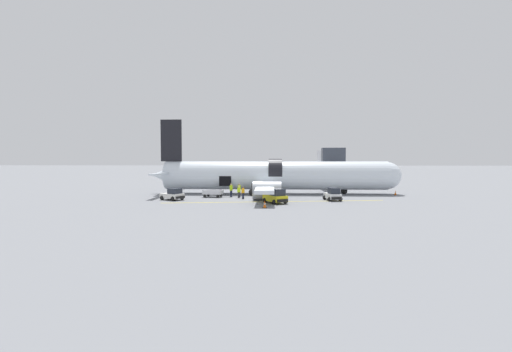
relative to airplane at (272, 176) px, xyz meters
name	(u,v)px	position (x,y,z in m)	size (l,w,h in m)	color
ground_plane	(252,199)	(-2.50, -7.01, -2.62)	(500.00, 500.00, 0.00)	slate
apron_marking_line	(276,202)	(0.39, -9.35, -2.62)	(26.40, 4.08, 0.01)	yellow
jet_bridge_stub	(330,159)	(9.25, 5.81, 2.52)	(3.43, 9.40, 6.78)	#4C4C51
airplane	(272,176)	(0.00, 0.00, 0.00)	(36.41, 29.02, 10.86)	silver
baggage_tug_lead	(173,195)	(-12.29, -8.26, -1.98)	(3.21, 2.81, 1.47)	silver
baggage_tug_mid	(333,195)	(7.35, -7.96, -1.95)	(2.17, 2.94, 1.59)	white
baggage_tug_rear	(276,197)	(0.38, -10.84, -1.90)	(2.91, 3.50, 1.68)	yellow
baggage_cart_loading	(214,194)	(-7.79, -4.75, -2.17)	(3.50, 2.19, 0.98)	silver
ground_crew_loader_a	(231,190)	(-5.54, -4.20, -1.69)	(0.52, 0.61, 1.77)	#1E2338
ground_crew_loader_b	(239,192)	(-4.38, -5.35, -1.81)	(0.49, 0.49, 1.54)	#2D2D33
ground_crew_driver	(239,190)	(-4.48, -3.86, -1.70)	(0.56, 0.56, 1.76)	black
ground_crew_supervisor	(243,192)	(-3.74, -6.53, -1.81)	(0.49, 0.49, 1.54)	#1E2338
safety_cone_nose	(395,193)	(17.32, -1.06, -2.31)	(0.45, 0.45, 0.67)	black
safety_cone_engine_left	(265,204)	(-0.80, -14.66, -2.27)	(0.48, 0.48, 0.75)	black
safety_cone_wingtip	(277,198)	(0.53, -7.79, -2.37)	(0.52, 0.52, 0.56)	black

